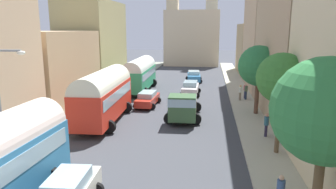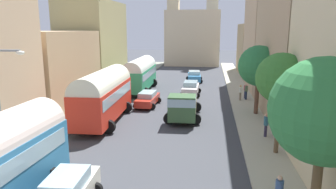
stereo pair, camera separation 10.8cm
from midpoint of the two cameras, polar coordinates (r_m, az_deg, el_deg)
ground_plane at (r=33.46m, az=1.20°, el=-0.70°), size 154.00×154.00×0.00m
sidewalk_left at (r=35.03m, az=-10.66°, el=-0.21°), size 2.50×70.00×0.14m
sidewalk_right at (r=33.40m, az=13.65°, el=-0.95°), size 2.50×70.00×0.14m
building_left_2 at (r=31.87m, az=-20.86°, el=4.42°), size 5.93×11.20×7.18m
building_left_3 at (r=42.09m, az=-13.47°, el=9.06°), size 5.88×11.04×10.84m
building_right_2 at (r=27.99m, az=22.89°, el=10.00°), size 5.21×14.38×13.63m
building_right_3 at (r=41.40m, az=18.01°, el=10.94°), size 5.05×12.37×13.91m
building_right_4 at (r=53.75m, az=15.91°, el=8.10°), size 5.20×11.28×8.16m
distant_church at (r=63.87m, az=4.64°, el=11.00°), size 10.87×6.62×17.97m
parked_bus_1 at (r=25.11m, az=-11.76°, el=0.14°), size 3.57×9.13×4.21m
parked_bus_2 at (r=37.20m, az=-5.13°, el=3.97°), size 3.38×9.53×3.95m
cargo_truck_0 at (r=25.19m, az=2.92°, el=-2.13°), size 3.10×6.53×2.38m
car_0 at (r=34.87m, az=4.31°, el=1.15°), size 2.29×4.39×1.60m
car_1 at (r=43.84m, az=4.94°, el=3.38°), size 2.53×4.39×1.56m
car_3 at (r=30.06m, az=-3.70°, el=-0.79°), size 2.27×4.38×1.41m
pedestrian_0 at (r=22.16m, az=17.83°, el=-5.21°), size 0.36×0.36×1.79m
pedestrian_1 at (r=33.68m, az=14.23°, el=0.76°), size 0.41×0.41×1.75m
pedestrian_3 at (r=33.15m, az=14.36°, el=0.59°), size 0.37×0.37×1.77m
pedestrian_4 at (r=32.62m, az=13.35°, el=0.46°), size 0.36×0.36×1.76m
streetlamp_near at (r=17.26m, az=-28.14°, el=-1.18°), size 1.73×0.28×6.50m
roadside_tree_0 at (r=12.17m, az=27.20°, el=-2.86°), size 3.88×3.88×6.52m
roadside_tree_1 at (r=18.74m, az=20.40°, el=2.76°), size 2.93×2.93×6.11m
roadside_tree_2 at (r=27.32m, az=16.54°, el=5.08°), size 3.46×3.46×6.06m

